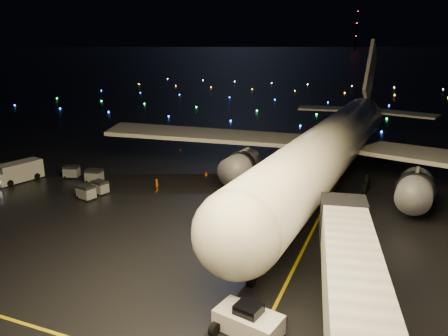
# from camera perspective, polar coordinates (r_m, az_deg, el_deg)

# --- Properties ---
(ground) EXTENTS (2000.00, 2000.00, 0.00)m
(ground) POSITION_cam_1_polar(r_m,az_deg,el_deg) (328.50, 19.23, 12.55)
(ground) COLOR black
(ground) RESTS_ON ground
(lane_centre) EXTENTS (0.25, 80.00, 0.02)m
(lane_centre) POSITION_cam_1_polar(r_m,az_deg,el_deg) (46.47, 12.39, -6.18)
(lane_centre) COLOR yellow
(lane_centre) RESTS_ON ground
(airliner) EXTENTS (65.81, 62.94, 17.54)m
(airliner) POSITION_cam_1_polar(r_m,az_deg,el_deg) (55.16, 14.56, 6.74)
(airliner) COLOR silver
(airliner) RESTS_ON ground
(pushback_tug) EXTENTS (4.48, 2.97, 1.96)m
(pushback_tug) POSITION_cam_1_polar(r_m,az_deg,el_deg) (28.66, 3.21, -19.03)
(pushback_tug) COLOR silver
(pushback_tug) RESTS_ON ground
(belt_loader) EXTENTS (6.20, 1.70, 3.00)m
(belt_loader) POSITION_cam_1_polar(r_m,az_deg,el_deg) (38.31, 1.80, -8.40)
(belt_loader) COLOR silver
(belt_loader) RESTS_ON ground
(service_truck) EXTENTS (3.80, 7.20, 2.53)m
(service_truck) POSITION_cam_1_polar(r_m,az_deg,el_deg) (61.96, -25.10, -0.40)
(service_truck) COLOR silver
(service_truck) RESTS_ON ground
(crew_c) EXTENTS (0.69, 1.03, 1.62)m
(crew_c) POSITION_cam_1_polar(r_m,az_deg,el_deg) (52.87, -8.77, -2.24)
(crew_c) COLOR orange
(crew_c) RESTS_ON ground
(safety_cone_0) EXTENTS (0.48, 0.48, 0.44)m
(safety_cone_0) POSITION_cam_1_polar(r_m,az_deg,el_deg) (49.71, 4.59, -4.05)
(safety_cone_0) COLOR #F44F00
(safety_cone_0) RESTS_ON ground
(safety_cone_1) EXTENTS (0.48, 0.48, 0.50)m
(safety_cone_1) POSITION_cam_1_polar(r_m,az_deg,el_deg) (54.21, 4.55, -2.24)
(safety_cone_1) COLOR #F44F00
(safety_cone_1) RESTS_ON ground
(safety_cone_2) EXTENTS (0.56, 0.56, 0.53)m
(safety_cone_2) POSITION_cam_1_polar(r_m,az_deg,el_deg) (58.70, -2.36, -0.71)
(safety_cone_2) COLOR #F44F00
(safety_cone_2) RESTS_ON ground
(safety_cone_3) EXTENTS (0.54, 0.54, 0.49)m
(safety_cone_3) POSITION_cam_1_polar(r_m,az_deg,el_deg) (72.06, -5.73, 2.47)
(safety_cone_3) COLOR #F44F00
(safety_cone_3) RESTS_ON ground
(radio_mast) EXTENTS (1.80, 1.80, 64.00)m
(radio_mast) POSITION_cam_1_polar(r_m,az_deg,el_deg) (771.64, 16.92, 16.91)
(radio_mast) COLOR black
(radio_mast) RESTS_ON ground
(taxiway_lights) EXTENTS (164.00, 92.00, 0.36)m
(taxiway_lights) POSITION_cam_1_polar(r_m,az_deg,el_deg) (135.90, 14.17, 8.64)
(taxiway_lights) COLOR black
(taxiway_lights) RESTS_ON ground
(baggage_cart_0) EXTENTS (2.21, 1.78, 1.65)m
(baggage_cart_0) POSITION_cam_1_polar(r_m,az_deg,el_deg) (52.28, -17.57, -3.04)
(baggage_cart_0) COLOR gray
(baggage_cart_0) RESTS_ON ground
(baggage_cart_1) EXTENTS (2.22, 1.73, 1.70)m
(baggage_cart_1) POSITION_cam_1_polar(r_m,az_deg,el_deg) (58.00, -16.60, -1.01)
(baggage_cart_1) COLOR gray
(baggage_cart_1) RESTS_ON ground
(baggage_cart_2) EXTENTS (2.07, 1.67, 1.54)m
(baggage_cart_2) POSITION_cam_1_polar(r_m,az_deg,el_deg) (53.73, -15.89, -2.43)
(baggage_cart_2) COLOR gray
(baggage_cart_2) RESTS_ON ground
(baggage_cart_3) EXTENTS (2.20, 1.83, 1.61)m
(baggage_cart_3) POSITION_cam_1_polar(r_m,az_deg,el_deg) (60.91, -19.29, -0.48)
(baggage_cart_3) COLOR gray
(baggage_cart_3) RESTS_ON ground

